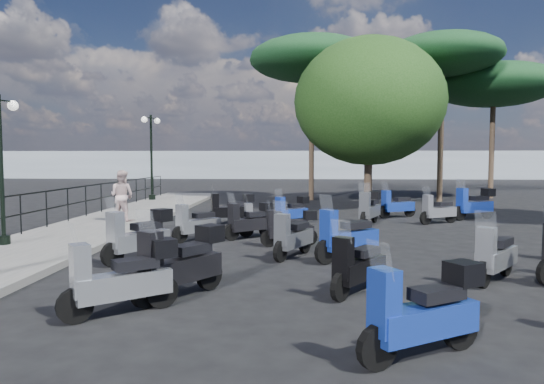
{
  "coord_description": "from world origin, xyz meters",
  "views": [
    {
      "loc": [
        -0.32,
        -10.64,
        2.22
      ],
      "look_at": [
        -1.03,
        3.94,
        1.2
      ],
      "focal_mm": 32.0,
      "sensor_mm": 36.0,
      "label": 1
    }
  ],
  "objects_px": {
    "scooter_16": "(396,205)",
    "pine_0": "(443,56)",
    "scooter_1": "(122,279)",
    "scooter_14": "(347,238)",
    "scooter_9": "(250,221)",
    "broadleaf_tree": "(369,102)",
    "scooter_2": "(139,237)",
    "lamp_post_1": "(1,159)",
    "scooter_12": "(357,267)",
    "scooter_15": "(291,211)",
    "scooter_5": "(423,313)",
    "pine_1": "(494,85)",
    "scooter_21": "(370,209)",
    "scooter_4": "(196,224)",
    "scooter_28": "(474,204)",
    "pedestrian_far": "(122,196)",
    "scooter_10": "(231,209)",
    "scooter_3": "(264,222)",
    "scooter_8": "(290,229)",
    "scooter_13": "(495,257)",
    "lamp_post_2": "(151,151)",
    "pine_2": "(312,60)",
    "scooter_6": "(181,264)",
    "scooter_7": "(292,238)"
  },
  "relations": [
    {
      "from": "scooter_16",
      "to": "pine_0",
      "type": "xyz_separation_m",
      "value": [
        3.54,
        6.73,
        6.86
      ]
    },
    {
      "from": "scooter_1",
      "to": "scooter_14",
      "type": "xyz_separation_m",
      "value": [
        3.55,
        3.83,
        -0.01
      ]
    },
    {
      "from": "scooter_9",
      "to": "broadleaf_tree",
      "type": "bearing_deg",
      "value": -66.1
    },
    {
      "from": "scooter_1",
      "to": "scooter_2",
      "type": "relative_size",
      "value": 0.92
    },
    {
      "from": "lamp_post_1",
      "to": "scooter_12",
      "type": "distance_m",
      "value": 8.88
    },
    {
      "from": "lamp_post_1",
      "to": "scooter_15",
      "type": "distance_m",
      "value": 8.53
    },
    {
      "from": "scooter_5",
      "to": "pine_1",
      "type": "bearing_deg",
      "value": -53.13
    },
    {
      "from": "scooter_21",
      "to": "pine_1",
      "type": "xyz_separation_m",
      "value": [
        8.37,
        11.23,
        5.66
      ]
    },
    {
      "from": "scooter_4",
      "to": "scooter_28",
      "type": "relative_size",
      "value": 0.75
    },
    {
      "from": "scooter_2",
      "to": "scooter_21",
      "type": "bearing_deg",
      "value": -100.14
    },
    {
      "from": "scooter_9",
      "to": "pedestrian_far",
      "type": "bearing_deg",
      "value": 23.72
    },
    {
      "from": "scooter_16",
      "to": "scooter_9",
      "type": "bearing_deg",
      "value": 107.77
    },
    {
      "from": "lamp_post_1",
      "to": "scooter_21",
      "type": "height_order",
      "value": "lamp_post_1"
    },
    {
      "from": "scooter_5",
      "to": "scooter_21",
      "type": "height_order",
      "value": "scooter_21"
    },
    {
      "from": "scooter_1",
      "to": "scooter_10",
      "type": "distance_m",
      "value": 9.46
    },
    {
      "from": "scooter_15",
      "to": "broadleaf_tree",
      "type": "height_order",
      "value": "broadleaf_tree"
    },
    {
      "from": "scooter_3",
      "to": "scooter_9",
      "type": "height_order",
      "value": "scooter_9"
    },
    {
      "from": "lamp_post_1",
      "to": "scooter_9",
      "type": "xyz_separation_m",
      "value": [
        5.75,
        2.01,
        -1.71
      ]
    },
    {
      "from": "pine_0",
      "to": "pine_1",
      "type": "height_order",
      "value": "pine_0"
    },
    {
      "from": "scooter_10",
      "to": "scooter_12",
      "type": "xyz_separation_m",
      "value": [
        3.18,
        -8.22,
        -0.06
      ]
    },
    {
      "from": "scooter_1",
      "to": "scooter_9",
      "type": "bearing_deg",
      "value": -47.78
    },
    {
      "from": "scooter_3",
      "to": "scooter_8",
      "type": "relative_size",
      "value": 1.03
    },
    {
      "from": "scooter_5",
      "to": "broadleaf_tree",
      "type": "xyz_separation_m",
      "value": [
        1.83,
        16.58,
        4.21
      ]
    },
    {
      "from": "pedestrian_far",
      "to": "scooter_15",
      "type": "height_order",
      "value": "pedestrian_far"
    },
    {
      "from": "lamp_post_1",
      "to": "scooter_9",
      "type": "bearing_deg",
      "value": 35.76
    },
    {
      "from": "scooter_8",
      "to": "scooter_16",
      "type": "height_order",
      "value": "scooter_16"
    },
    {
      "from": "scooter_14",
      "to": "scooter_28",
      "type": "height_order",
      "value": "scooter_28"
    },
    {
      "from": "scooter_1",
      "to": "scooter_4",
      "type": "relative_size",
      "value": 1.13
    },
    {
      "from": "scooter_10",
      "to": "scooter_13",
      "type": "xyz_separation_m",
      "value": [
        5.74,
        -7.31,
        -0.05
      ]
    },
    {
      "from": "scooter_28",
      "to": "broadleaf_tree",
      "type": "xyz_separation_m",
      "value": [
        -3.22,
        4.1,
        4.16
      ]
    },
    {
      "from": "scooter_28",
      "to": "scooter_21",
      "type": "bearing_deg",
      "value": 84.86
    },
    {
      "from": "scooter_8",
      "to": "lamp_post_2",
      "type": "bearing_deg",
      "value": 15.97
    },
    {
      "from": "scooter_4",
      "to": "scooter_10",
      "type": "height_order",
      "value": "scooter_10"
    },
    {
      "from": "scooter_28",
      "to": "pine_2",
      "type": "distance_m",
      "value": 11.85
    },
    {
      "from": "scooter_10",
      "to": "broadleaf_tree",
      "type": "bearing_deg",
      "value": -62.64
    },
    {
      "from": "scooter_9",
      "to": "scooter_21",
      "type": "bearing_deg",
      "value": -89.93
    },
    {
      "from": "scooter_5",
      "to": "scooter_10",
      "type": "height_order",
      "value": "scooter_5"
    },
    {
      "from": "scooter_6",
      "to": "pedestrian_far",
      "type": "bearing_deg",
      "value": -29.46
    },
    {
      "from": "scooter_7",
      "to": "pine_0",
      "type": "distance_m",
      "value": 17.43
    },
    {
      "from": "lamp_post_1",
      "to": "scooter_15",
      "type": "relative_size",
      "value": 2.9
    },
    {
      "from": "scooter_14",
      "to": "scooter_2",
      "type": "bearing_deg",
      "value": 55.71
    },
    {
      "from": "scooter_3",
      "to": "scooter_10",
      "type": "bearing_deg",
      "value": 11.03
    },
    {
      "from": "scooter_3",
      "to": "scooter_21",
      "type": "height_order",
      "value": "scooter_21"
    },
    {
      "from": "scooter_13",
      "to": "scooter_15",
      "type": "height_order",
      "value": "scooter_13"
    },
    {
      "from": "scooter_14",
      "to": "scooter_10",
      "type": "bearing_deg",
      "value": -7.78
    },
    {
      "from": "pine_2",
      "to": "scooter_21",
      "type": "bearing_deg",
      "value": -80.17
    },
    {
      "from": "scooter_12",
      "to": "scooter_21",
      "type": "height_order",
      "value": "scooter_21"
    },
    {
      "from": "scooter_9",
      "to": "scooter_16",
      "type": "distance_m",
      "value": 7.07
    },
    {
      "from": "scooter_3",
      "to": "pine_2",
      "type": "bearing_deg",
      "value": -23.95
    },
    {
      "from": "scooter_3",
      "to": "scooter_21",
      "type": "relative_size",
      "value": 0.89
    }
  ]
}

